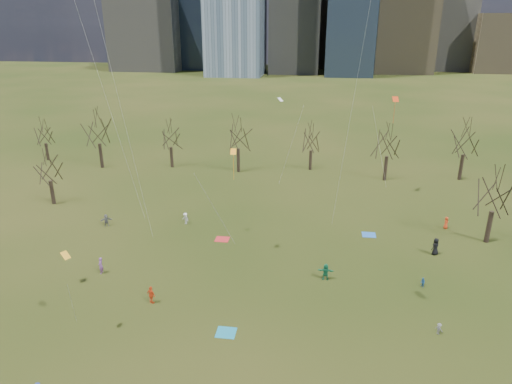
# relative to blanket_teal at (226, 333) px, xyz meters

# --- Properties ---
(ground) EXTENTS (500.00, 500.00, 0.00)m
(ground) POSITION_rel_blanket_teal_xyz_m (0.42, 2.38, -0.01)
(ground) COLOR black
(ground) RESTS_ON ground
(bare_tree_row) EXTENTS (113.04, 29.80, 9.50)m
(bare_tree_row) POSITION_rel_blanket_teal_xyz_m (0.33, 39.61, 6.10)
(bare_tree_row) COLOR black
(bare_tree_row) RESTS_ON ground
(blanket_teal) EXTENTS (1.60, 1.50, 0.03)m
(blanket_teal) POSITION_rel_blanket_teal_xyz_m (0.00, 0.00, 0.00)
(blanket_teal) COLOR teal
(blanket_teal) RESTS_ON ground
(blanket_navy) EXTENTS (1.60, 1.50, 0.03)m
(blanket_navy) POSITION_rel_blanket_teal_xyz_m (13.18, 20.38, 0.00)
(blanket_navy) COLOR blue
(blanket_navy) RESTS_ON ground
(blanket_crimson) EXTENTS (1.60, 1.50, 0.03)m
(blanket_crimson) POSITION_rel_blanket_teal_xyz_m (-3.91, 16.72, 0.00)
(blanket_crimson) COLOR red
(blanket_crimson) RESTS_ON ground
(person_3) EXTENTS (0.73, 0.73, 1.02)m
(person_3) POSITION_rel_blanket_teal_xyz_m (17.13, 2.29, 0.49)
(person_3) COLOR slate
(person_3) RESTS_ON ground
(person_4) EXTENTS (1.07, 0.82, 1.69)m
(person_4) POSITION_rel_blanket_teal_xyz_m (-7.48, 3.18, 0.83)
(person_4) COLOR #F54B1B
(person_4) RESTS_ON ground
(person_5) EXTENTS (1.60, 0.55, 1.71)m
(person_5) POSITION_rel_blanket_teal_xyz_m (8.02, 9.48, 0.84)
(person_5) COLOR #1B7A50
(person_5) RESTS_ON ground
(person_6) EXTENTS (1.13, 1.08, 1.95)m
(person_6) POSITION_rel_blanket_teal_xyz_m (19.83, 16.35, 0.96)
(person_6) COLOR black
(person_6) RESTS_ON ground
(person_7) EXTENTS (0.44, 0.65, 1.73)m
(person_7) POSITION_rel_blanket_teal_xyz_m (-14.39, 7.52, 0.85)
(person_7) COLOR #884D9A
(person_7) RESTS_ON ground
(person_8) EXTENTS (0.51, 0.57, 0.98)m
(person_8) POSITION_rel_blanket_teal_xyz_m (17.22, 9.40, 0.47)
(person_8) COLOR #245D9C
(person_8) RESTS_ON ground
(person_9) EXTENTS (1.11, 0.96, 1.49)m
(person_9) POSITION_rel_blanket_teal_xyz_m (-9.39, 20.37, 0.73)
(person_9) COLOR silver
(person_9) RESTS_ON ground
(person_11) EXTENTS (1.46, 1.12, 1.54)m
(person_11) POSITION_rel_blanket_teal_xyz_m (-18.95, 18.40, 0.75)
(person_11) COLOR slate
(person_11) RESTS_ON ground
(person_12) EXTENTS (0.68, 0.86, 1.53)m
(person_12) POSITION_rel_blanket_teal_xyz_m (22.66, 23.58, 0.75)
(person_12) COLOR #EC431A
(person_12) RESTS_ON ground
(kites_airborne) EXTENTS (54.56, 40.43, 35.53)m
(kites_airborne) POSITION_rel_blanket_teal_xyz_m (4.44, 13.72, 12.75)
(kites_airborne) COLOR #FF9B15
(kites_airborne) RESTS_ON ground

